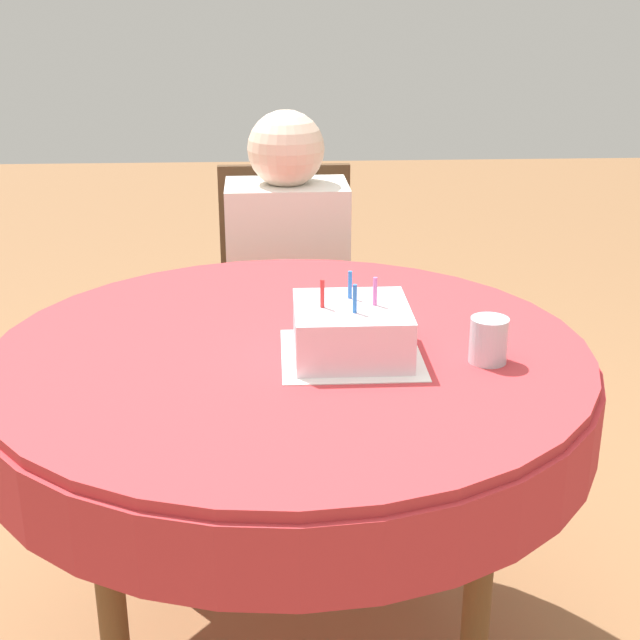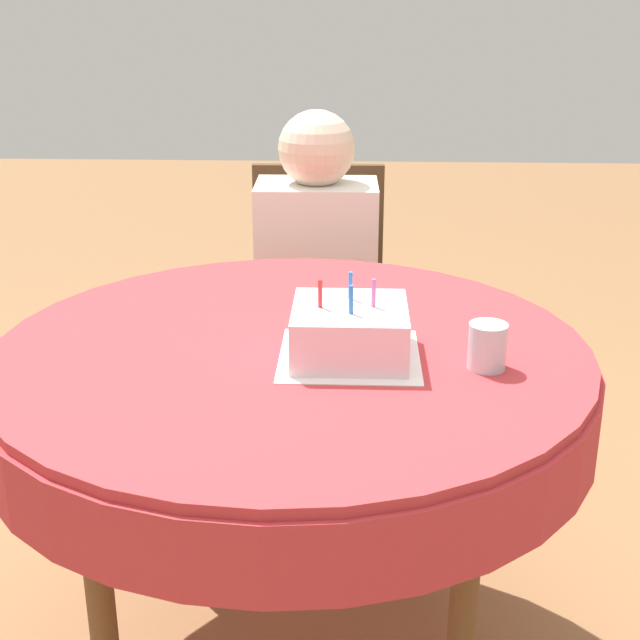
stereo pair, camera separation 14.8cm
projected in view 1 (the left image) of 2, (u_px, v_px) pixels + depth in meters
name	position (u px, v px, depth m)	size (l,w,h in m)	color
dining_table	(291.00, 388.00, 1.75)	(1.17, 1.17, 0.77)	#BC3338
chair	(287.00, 313.00, 2.72)	(0.45, 0.45, 0.91)	#4C331E
person	(288.00, 265.00, 2.56)	(0.35, 0.33, 1.10)	beige
napkin	(351.00, 355.00, 1.67)	(0.26, 0.26, 0.00)	white
birthday_cake	(351.00, 330.00, 1.66)	(0.21, 0.21, 0.15)	silver
drinking_glass	(489.00, 340.00, 1.63)	(0.07, 0.07, 0.09)	silver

